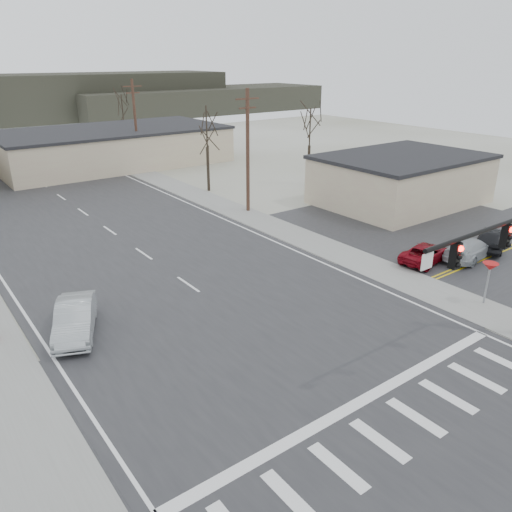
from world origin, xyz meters
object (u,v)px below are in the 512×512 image
Objects in this scene: car_far_a at (90,163)px; car_parked_red at (425,253)px; car_parked_dark_a at (491,238)px; car_parked_dark_b at (417,206)px; car_parked_silver at (470,248)px; sedan_crossing at (75,319)px; car_far_b at (0,167)px.

car_parked_red is at bearing 103.20° from car_far_a.
car_parked_dark_a is 1.09× the size of car_parked_dark_b.
car_parked_silver is (9.90, -42.49, 0.02)m from car_far_a.
car_parked_dark_b is at bearing 28.10° from sedan_crossing.
sedan_crossing is at bearing 72.89° from car_far_a.
car_far_a is 37.61m from car_parked_dark_b.
car_far_b is 0.96× the size of car_parked_red.
car_parked_dark_a is at bearing -95.28° from car_parked_silver.
car_far_b is at bearing 10.40° from car_parked_red.
car_parked_dark_a is at bearing 11.28° from sedan_crossing.
car_far_b is 0.84× the size of car_parked_silver.
car_parked_dark_b reaches higher than car_parked_red.
car_parked_dark_a is at bearing 110.11° from car_far_a.
car_parked_silver is (18.99, -45.98, -0.01)m from car_far_b.
sedan_crossing is 1.04× the size of car_far_a.
car_parked_silver is at bearing -125.08° from car_parked_red.
car_far_a is 44.21m from car_parked_dark_a.
car_parked_silver is at bearing 106.53° from car_far_a.
sedan_crossing reaches higher than car_parked_silver.
sedan_crossing is 24.34m from car_parked_silver.
car_far_b reaches higher than car_parked_red.
car_parked_silver is (-2.80, -0.14, -0.08)m from car_parked_dark_a.
car_far_a is at bearing 17.49° from car_parked_dark_b.
car_far_b is 45.06m from car_parked_dark_b.
sedan_crossing is 40.50m from car_far_b.
car_parked_dark_a is (21.79, -45.85, 0.07)m from car_far_b.
car_parked_red is (20.85, -4.42, -0.21)m from sedan_crossing.
car_parked_red is 1.01× the size of car_parked_dark_b.
car_parked_red is at bearing 56.39° from car_parked_silver.
car_far_b is at bearing 2.44° from car_parked_dark_a.
car_far_b is (-9.08, 3.50, 0.02)m from car_far_a.
car_far_a is (13.75, 36.73, -0.12)m from sedan_crossing.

